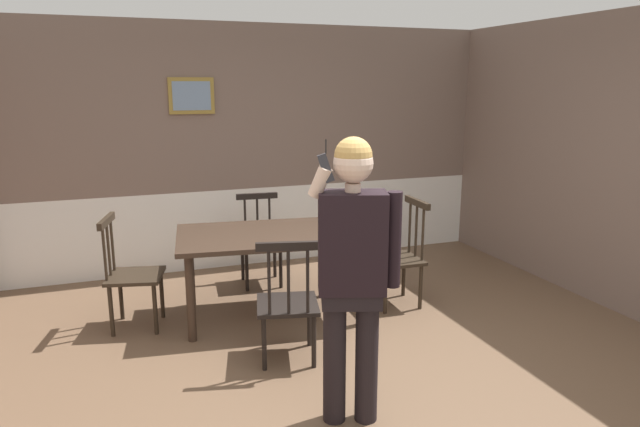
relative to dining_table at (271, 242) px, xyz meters
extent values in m
plane|color=brown|center=(0.24, -1.30, -0.68)|extent=(6.36, 6.36, 0.00)
cube|color=#756056|center=(0.24, 1.59, 1.11)|extent=(5.60, 0.12, 1.80)
cube|color=white|center=(0.24, 1.60, -0.24)|extent=(5.60, 0.14, 0.89)
cube|color=white|center=(0.24, 1.57, 0.21)|extent=(5.60, 0.05, 0.06)
cube|color=olive|center=(-0.43, 1.51, 1.24)|extent=(0.47, 0.03, 0.38)
cube|color=#7690B1|center=(-0.43, 1.50, 1.24)|extent=(0.39, 0.01, 0.30)
cube|color=#38281E|center=(0.00, 0.00, 0.07)|extent=(1.74, 1.18, 0.04)
cylinder|color=#38281E|center=(-0.76, -0.29, -0.31)|extent=(0.07, 0.07, 0.73)
cylinder|color=#38281E|center=(0.66, -0.48, -0.31)|extent=(0.07, 0.07, 0.73)
cylinder|color=#38281E|center=(-0.66, 0.48, -0.31)|extent=(0.07, 0.07, 0.73)
cylinder|color=#38281E|center=(0.76, 0.29, -0.31)|extent=(0.07, 0.07, 0.73)
cube|color=#2D2319|center=(-1.15, 0.15, -0.22)|extent=(0.53, 0.53, 0.03)
cube|color=#2D2319|center=(-1.35, 0.20, 0.26)|extent=(0.14, 0.44, 0.06)
cylinder|color=#2D2319|center=(-1.32, 0.33, 0.04)|extent=(0.02, 0.02, 0.50)
cylinder|color=#2D2319|center=(-1.35, 0.20, 0.04)|extent=(0.02, 0.02, 0.50)
cylinder|color=#2D2319|center=(-1.38, 0.07, 0.04)|extent=(0.02, 0.02, 0.50)
cylinder|color=#2D2319|center=(-0.94, 0.28, -0.46)|extent=(0.04, 0.04, 0.44)
cylinder|color=#2D2319|center=(-1.02, -0.06, -0.46)|extent=(0.04, 0.04, 0.44)
cylinder|color=#2D2319|center=(-1.28, 0.36, -0.46)|extent=(0.04, 0.04, 0.44)
cylinder|color=#2D2319|center=(-1.37, 0.02, -0.46)|extent=(0.04, 0.04, 0.44)
cube|color=black|center=(-0.11, -0.83, -0.25)|extent=(0.55, 0.55, 0.03)
cube|color=black|center=(-0.16, -1.03, 0.26)|extent=(0.45, 0.15, 0.06)
cylinder|color=black|center=(-0.29, -1.00, 0.03)|extent=(0.02, 0.02, 0.53)
cylinder|color=black|center=(-0.16, -1.03, 0.03)|extent=(0.02, 0.02, 0.53)
cylinder|color=black|center=(-0.03, -1.06, 0.03)|extent=(0.02, 0.02, 0.53)
cylinder|color=black|center=(-0.24, -0.61, -0.47)|extent=(0.04, 0.04, 0.41)
cylinder|color=black|center=(0.11, -0.70, -0.47)|extent=(0.04, 0.04, 0.41)
cylinder|color=black|center=(-0.33, -0.96, -0.47)|extent=(0.04, 0.04, 0.41)
cylinder|color=black|center=(0.02, -1.05, -0.47)|extent=(0.04, 0.04, 0.41)
cube|color=#2D2319|center=(1.15, -0.15, -0.24)|extent=(0.46, 0.46, 0.03)
cube|color=#2D2319|center=(1.35, -0.16, 0.29)|extent=(0.06, 0.44, 0.06)
cylinder|color=#2D2319|center=(1.35, -0.29, 0.05)|extent=(0.02, 0.02, 0.55)
cylinder|color=#2D2319|center=(1.35, -0.16, 0.05)|extent=(0.02, 0.02, 0.55)
cylinder|color=#2D2319|center=(1.36, -0.03, 0.05)|extent=(0.02, 0.02, 0.55)
cylinder|color=#2D2319|center=(0.97, -0.32, -0.47)|extent=(0.04, 0.04, 0.43)
cylinder|color=#2D2319|center=(0.98, 0.03, -0.47)|extent=(0.04, 0.04, 0.43)
cylinder|color=#2D2319|center=(1.32, -0.34, -0.47)|extent=(0.04, 0.04, 0.43)
cylinder|color=#2D2319|center=(1.34, 0.02, -0.47)|extent=(0.04, 0.04, 0.43)
cube|color=black|center=(0.11, 0.83, -0.23)|extent=(0.47, 0.47, 0.03)
cube|color=black|center=(0.13, 1.03, 0.22)|extent=(0.43, 0.08, 0.06)
cylinder|color=black|center=(0.26, 1.01, 0.01)|extent=(0.02, 0.02, 0.47)
cylinder|color=black|center=(0.13, 1.03, 0.01)|extent=(0.02, 0.02, 0.47)
cylinder|color=black|center=(0.00, 1.04, 0.01)|extent=(0.02, 0.02, 0.47)
cylinder|color=black|center=(0.26, 0.64, -0.46)|extent=(0.04, 0.04, 0.43)
cylinder|color=black|center=(-0.08, 0.68, -0.46)|extent=(0.04, 0.04, 0.43)
cylinder|color=black|center=(0.30, 0.99, -0.46)|extent=(0.04, 0.04, 0.43)
cylinder|color=black|center=(-0.05, 1.02, -0.46)|extent=(0.04, 0.04, 0.43)
cylinder|color=black|center=(0.10, -1.79, -0.26)|extent=(0.14, 0.14, 0.85)
cylinder|color=black|center=(-0.08, -1.72, -0.26)|extent=(0.14, 0.14, 0.85)
cube|color=black|center=(0.01, -1.75, 0.14)|extent=(0.40, 0.30, 0.12)
cube|color=black|center=(0.01, -1.75, 0.47)|extent=(0.44, 0.33, 0.60)
cylinder|color=black|center=(0.24, -1.83, 0.48)|extent=(0.09, 0.09, 0.57)
cylinder|color=beige|center=(-0.17, -1.71, 0.83)|extent=(0.16, 0.16, 0.19)
cylinder|color=beige|center=(0.01, -1.75, 0.79)|extent=(0.09, 0.09, 0.05)
sphere|color=beige|center=(0.01, -1.75, 0.93)|extent=(0.23, 0.23, 0.23)
sphere|color=tan|center=(0.01, -1.75, 0.97)|extent=(0.22, 0.22, 0.22)
cube|color=#2D2D33|center=(-0.14, -1.73, 0.91)|extent=(0.11, 0.07, 0.17)
cylinder|color=black|center=(-0.14, -1.73, 1.03)|extent=(0.01, 0.01, 0.08)
camera|label=1|loc=(-1.26, -4.67, 1.37)|focal=31.93mm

